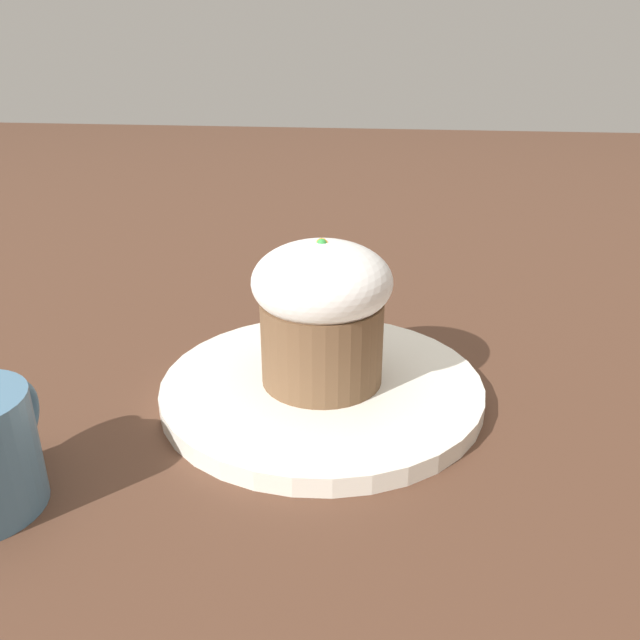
{
  "coord_description": "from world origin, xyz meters",
  "views": [
    {
      "loc": [
        -0.45,
        -0.07,
        0.26
      ],
      "look_at": [
        -0.0,
        0.0,
        0.07
      ],
      "focal_mm": 35.0,
      "sensor_mm": 36.0,
      "label": 1
    }
  ],
  "objects": [
    {
      "name": "dessert_plate",
      "position": [
        0.0,
        0.0,
        0.01
      ],
      "size": [
        0.26,
        0.26,
        0.02
      ],
      "color": "white",
      "rests_on": "ground_plane"
    },
    {
      "name": "spoon",
      "position": [
        0.03,
        0.0,
        0.02
      ],
      "size": [
        0.11,
        0.08,
        0.01
      ],
      "color": "silver",
      "rests_on": "dessert_plate"
    },
    {
      "name": "ground_plane",
      "position": [
        0.0,
        0.0,
        0.0
      ],
      "size": [
        4.0,
        4.0,
        0.0
      ],
      "primitive_type": "plane",
      "color": "#513323"
    },
    {
      "name": "carrot_cake",
      "position": [
        -0.0,
        0.0,
        0.08
      ],
      "size": [
        0.11,
        0.11,
        0.12
      ],
      "color": "brown",
      "rests_on": "dessert_plate"
    }
  ]
}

